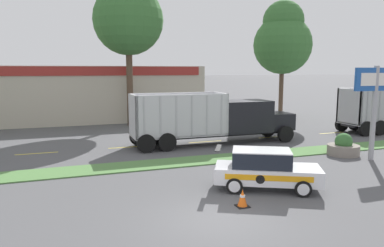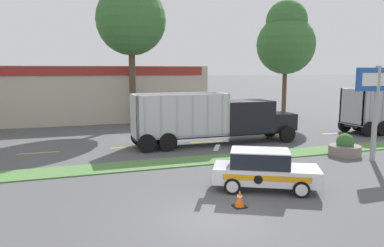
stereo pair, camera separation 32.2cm
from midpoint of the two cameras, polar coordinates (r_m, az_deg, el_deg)
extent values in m
plane|color=#515154|center=(12.82, 3.11, -14.43)|extent=(600.00, 600.00, 0.00)
cube|color=#517F42|center=(19.82, -5.68, -6.17)|extent=(120.00, 2.02, 0.06)
cube|color=yellow|center=(24.20, -22.94, -4.22)|extent=(2.40, 0.14, 0.01)
cube|color=yellow|center=(24.47, -10.20, -3.56)|extent=(2.40, 0.14, 0.01)
cube|color=yellow|center=(25.89, 1.68, -2.79)|extent=(2.40, 0.14, 0.01)
cube|color=yellow|center=(28.28, 11.92, -2.02)|extent=(2.40, 0.14, 0.01)
cube|color=yellow|center=(31.43, 20.33, -1.35)|extent=(2.40, 0.14, 0.01)
cube|color=black|center=(25.15, 3.28, -1.62)|extent=(11.26, 1.30, 0.18)
cube|color=black|center=(27.22, 12.44, 0.38)|extent=(1.87, 1.94, 1.16)
cube|color=#B7B7BC|center=(27.74, 14.12, 0.47)|extent=(0.06, 1.65, 0.99)
cube|color=black|center=(25.86, 7.53, 1.16)|extent=(3.39, 2.36, 2.11)
cube|color=black|center=(26.64, 10.83, 2.09)|extent=(0.04, 2.01, 0.95)
cylinder|color=silver|center=(24.30, 4.62, 2.67)|extent=(0.14, 0.14, 1.62)
cube|color=silver|center=(24.23, -2.45, -1.63)|extent=(6.01, 2.36, 0.12)
cube|color=silver|center=(25.06, 3.93, 1.72)|extent=(0.16, 2.36, 2.63)
cube|color=silver|center=(23.34, -9.34, 1.16)|extent=(0.16, 2.36, 2.63)
cube|color=silver|center=(22.99, -1.65, 1.16)|extent=(6.01, 0.16, 2.63)
cube|color=silver|center=(25.08, -3.22, 1.73)|extent=(6.01, 0.16, 2.63)
cube|color=#B2B2B7|center=(22.25, -7.70, 0.85)|extent=(0.10, 0.04, 2.50)
cube|color=#B2B2B7|center=(22.48, -5.21, 0.96)|extent=(0.10, 0.04, 2.50)
cube|color=#B2B2B7|center=(22.75, -2.77, 1.07)|extent=(0.10, 0.04, 2.50)
cube|color=#B2B2B7|center=(23.06, -0.39, 1.18)|extent=(0.10, 0.04, 2.50)
cube|color=#B2B2B7|center=(23.41, 1.92, 1.28)|extent=(0.10, 0.04, 2.50)
cube|color=#B2B2B7|center=(23.80, 4.16, 1.37)|extent=(0.10, 0.04, 2.50)
cylinder|color=black|center=(26.37, 13.73, -1.58)|extent=(1.13, 0.30, 1.13)
cylinder|color=black|center=(28.30, 11.14, -0.85)|extent=(1.13, 0.30, 1.13)
cylinder|color=black|center=(22.56, -7.40, -3.04)|extent=(1.13, 0.30, 1.13)
cylinder|color=black|center=(24.80, -8.56, -2.05)|extent=(1.13, 0.30, 1.13)
cylinder|color=black|center=(22.87, -4.20, -2.84)|extent=(1.13, 0.30, 1.13)
cylinder|color=black|center=(25.08, -5.63, -1.88)|extent=(1.13, 0.30, 1.13)
cube|color=#ADADB2|center=(33.15, 26.06, 0.22)|extent=(5.83, 2.54, 0.12)
cube|color=#ADADB2|center=(31.04, 22.55, 2.43)|extent=(0.16, 2.54, 2.68)
cube|color=#ADADB2|center=(33.85, 24.76, 2.73)|extent=(5.83, 0.16, 2.68)
cube|color=#99999E|center=(30.45, 24.88, 2.19)|extent=(0.10, 0.04, 2.54)
cube|color=#99999E|center=(31.28, 26.41, 2.24)|extent=(0.10, 0.04, 2.54)
cylinder|color=black|center=(30.67, 24.68, -0.73)|extent=(1.15, 0.30, 1.15)
cylinder|color=black|center=(32.48, 21.60, -0.10)|extent=(1.15, 0.30, 1.15)
cylinder|color=black|center=(31.62, 26.40, -0.59)|extent=(1.15, 0.30, 1.15)
cylinder|color=black|center=(33.38, 23.31, 0.01)|extent=(1.15, 0.30, 1.15)
cube|color=white|center=(15.92, 10.83, -7.54)|extent=(4.59, 3.52, 0.65)
cube|color=black|center=(15.75, 9.96, -5.26)|extent=(2.79, 2.43, 0.65)
cube|color=white|center=(15.67, 9.99, -4.03)|extent=(2.79, 2.43, 0.04)
cube|color=black|center=(15.70, 3.45, -3.75)|extent=(0.82, 1.30, 0.03)
cube|color=orange|center=(15.07, 11.00, -8.19)|extent=(3.04, 1.61, 0.23)
cylinder|color=black|center=(15.07, 9.75, -8.41)|extent=(0.32, 0.17, 0.35)
cylinder|color=black|center=(15.36, 15.98, -9.55)|extent=(0.68, 0.49, 0.66)
cylinder|color=silver|center=(15.26, 16.03, -9.67)|extent=(0.41, 0.23, 0.46)
cylinder|color=black|center=(16.91, 15.22, -7.89)|extent=(0.68, 0.49, 0.66)
cylinder|color=silver|center=(17.01, 15.18, -7.79)|extent=(0.41, 0.23, 0.46)
cylinder|color=black|center=(15.22, 5.87, -9.44)|extent=(0.68, 0.49, 0.66)
cylinder|color=silver|center=(15.12, 5.85, -9.56)|extent=(0.41, 0.23, 0.46)
cylinder|color=black|center=(16.78, 6.09, -7.77)|extent=(0.68, 0.49, 0.66)
cylinder|color=silver|center=(16.88, 6.10, -7.67)|extent=(0.41, 0.23, 0.46)
cylinder|color=#9E9EA3|center=(22.54, 25.59, 1.38)|extent=(0.28, 0.28, 5.14)
cube|color=#1E51A3|center=(22.42, 25.88, 6.08)|extent=(2.78, 0.16, 1.24)
cube|color=white|center=(22.36, 26.05, 6.07)|extent=(2.23, 0.02, 0.68)
cylinder|color=gray|center=(23.51, 21.68, -3.77)|extent=(1.81, 1.81, 0.60)
sphere|color=#386B33|center=(23.41, 21.74, -2.57)|extent=(1.00, 1.00, 1.00)
cube|color=black|center=(14.02, 7.01, -12.39)|extent=(0.46, 0.46, 0.03)
cone|color=#EA5B14|center=(13.91, 7.03, -11.15)|extent=(0.36, 0.36, 0.61)
cylinder|color=white|center=(13.89, 7.04, -10.91)|extent=(0.20, 0.20, 0.07)
cube|color=#BCB29E|center=(40.43, -19.29, 4.47)|extent=(26.28, 12.00, 5.27)
cube|color=maroon|center=(34.31, -19.34, 7.55)|extent=(24.97, 0.10, 0.80)
cylinder|color=brown|center=(33.60, -9.74, 6.08)|extent=(0.55, 0.55, 7.53)
sphere|color=#386B33|center=(33.85, -9.97, 15.30)|extent=(6.06, 6.06, 6.06)
cylinder|color=brown|center=(37.09, 13.17, 4.79)|extent=(0.42, 0.42, 5.75)
sphere|color=#386B33|center=(37.11, 13.39, 11.57)|extent=(5.49, 5.49, 5.49)
sphere|color=#386B33|center=(37.31, 13.51, 14.94)|extent=(3.84, 3.84, 3.84)
camera|label=1|loc=(0.16, -90.47, -0.07)|focal=35.00mm
camera|label=2|loc=(0.16, 89.53, 0.07)|focal=35.00mm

